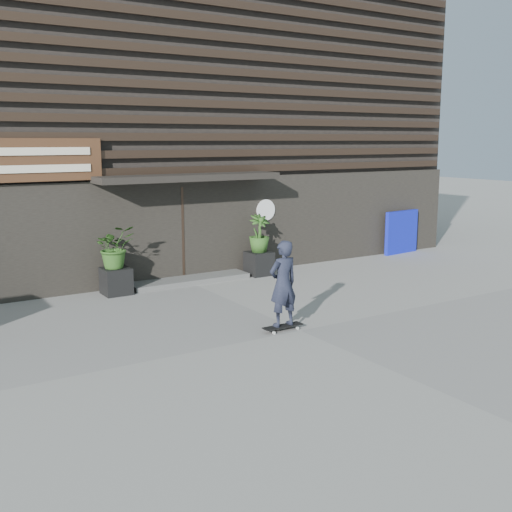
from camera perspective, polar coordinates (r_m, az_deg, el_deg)
ground at (r=11.29m, az=4.13°, el=-6.91°), size 80.00×80.00×0.00m
entrance_step at (r=15.10m, az=-6.23°, el=-2.20°), size 3.00×0.80×0.12m
planter_pot_left at (r=14.16m, az=-12.83°, el=-2.27°), size 0.60×0.60×0.60m
bamboo_left at (r=14.01m, az=-12.96°, el=0.84°), size 0.86×0.75×0.96m
planter_pot_right at (r=15.78m, az=0.28°, el=-0.68°), size 0.60×0.60×0.60m
bamboo_right at (r=15.65m, az=0.29°, el=2.12°), size 0.54×0.54×0.96m
blue_tarp at (r=19.28m, az=13.31°, el=2.17°), size 1.40×0.28×1.30m
building at (r=19.70m, az=-13.47°, el=12.07°), size 18.00×11.00×8.00m
skateboarder at (r=11.05m, az=2.53°, el=-2.61°), size 0.78×0.40×1.66m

